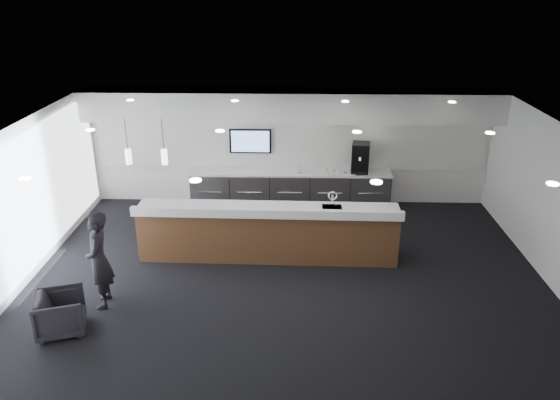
{
  "coord_description": "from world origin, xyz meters",
  "views": [
    {
      "loc": [
        0.12,
        -9.27,
        5.49
      ],
      "look_at": [
        -0.18,
        1.3,
        1.13
      ],
      "focal_mm": 35.0,
      "sensor_mm": 36.0,
      "label": 1
    }
  ],
  "objects_px": {
    "coffee_machine": "(361,158)",
    "lounge_guest": "(99,260)",
    "service_counter": "(268,232)",
    "armchair": "(60,313)"
  },
  "relations": [
    {
      "from": "coffee_machine",
      "to": "lounge_guest",
      "type": "relative_size",
      "value": 0.41
    },
    {
      "from": "armchair",
      "to": "lounge_guest",
      "type": "distance_m",
      "value": 1.08
    },
    {
      "from": "coffee_machine",
      "to": "lounge_guest",
      "type": "bearing_deg",
      "value": -128.89
    },
    {
      "from": "service_counter",
      "to": "armchair",
      "type": "height_order",
      "value": "service_counter"
    },
    {
      "from": "armchair",
      "to": "lounge_guest",
      "type": "relative_size",
      "value": 0.43
    },
    {
      "from": "armchair",
      "to": "lounge_guest",
      "type": "bearing_deg",
      "value": -46.03
    },
    {
      "from": "armchair",
      "to": "lounge_guest",
      "type": "xyz_separation_m",
      "value": [
        0.43,
        0.82,
        0.55
      ]
    },
    {
      "from": "coffee_machine",
      "to": "armchair",
      "type": "xyz_separation_m",
      "value": [
        -5.46,
        -5.45,
        -0.97
      ]
    },
    {
      "from": "armchair",
      "to": "lounge_guest",
      "type": "height_order",
      "value": "lounge_guest"
    },
    {
      "from": "service_counter",
      "to": "armchair",
      "type": "xyz_separation_m",
      "value": [
        -3.29,
        -2.69,
        -0.22
      ]
    }
  ]
}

